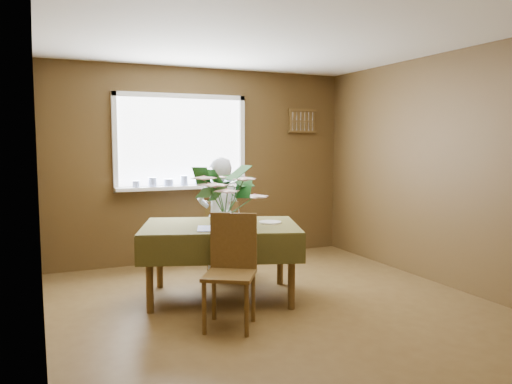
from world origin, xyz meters
name	(u,v)px	position (x,y,z in m)	size (l,w,h in m)	color
floor	(280,310)	(0.00, 0.00, 0.00)	(4.50, 4.50, 0.00)	#4F391B
ceiling	(281,33)	(0.00, 0.00, 2.50)	(4.50, 4.50, 0.00)	white
wall_back	(204,165)	(0.00, 2.25, 1.25)	(4.00, 4.00, 0.00)	brown
wall_front	(487,203)	(0.00, -2.25, 1.25)	(4.00, 4.00, 0.00)	brown
wall_left	(39,183)	(-2.00, 0.00, 1.25)	(4.50, 4.50, 0.00)	brown
wall_right	(449,170)	(2.00, 0.00, 1.25)	(4.50, 4.50, 0.00)	brown
window_assembly	(183,158)	(-0.30, 2.19, 1.34)	(1.72, 0.20, 1.22)	white
spoon_rack	(302,121)	(1.45, 2.22, 1.85)	(0.44, 0.05, 0.33)	brown
dining_table	(221,233)	(-0.37, 0.59, 0.65)	(1.77, 1.48, 0.74)	brown
chair_far	(224,234)	(-0.06, 1.34, 0.49)	(0.52, 0.52, 0.89)	brown
chair_near	(231,265)	(-0.54, -0.15, 0.52)	(0.56, 0.56, 0.94)	brown
seated_woman	(220,218)	(-0.14, 1.25, 0.69)	(0.51, 0.33, 1.38)	white
flower_bouquet	(225,191)	(-0.38, 0.40, 1.09)	(0.64, 0.64, 0.54)	white
side_plate	(270,222)	(0.12, 0.48, 0.74)	(0.23, 0.23, 0.01)	white
table_knife	(235,227)	(-0.30, 0.36, 0.75)	(0.02, 0.22, 0.00)	silver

